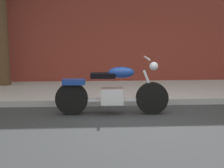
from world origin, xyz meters
The scene contains 3 objects.
ground_plane centered at (0.00, 0.00, 0.00)m, with size 60.00×60.00×0.00m, color #303335.
sidewalk centered at (0.00, 2.57, 0.07)m, with size 19.89×2.55×0.14m, color #ACACAC.
motorcycle centered at (-0.51, 0.60, 0.47)m, with size 2.24×0.70×1.14m.
Camera 1 is at (-0.87, -5.54, 1.70)m, focal length 51.07 mm.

